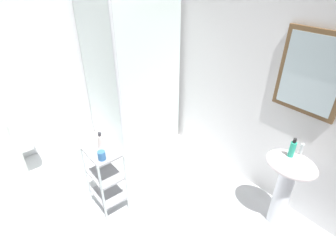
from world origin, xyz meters
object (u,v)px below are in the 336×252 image
(shower_stall, at_px, (132,113))
(toilet, at_px, (10,155))
(pedestal_sink, at_px, (287,178))
(hand_soap_bottle, at_px, (292,149))
(storage_cart, at_px, (105,176))
(lotion_bottle_white, at_px, (101,141))
(rinse_cup, at_px, (102,155))

(shower_stall, relative_size, toilet, 2.63)
(pedestal_sink, height_order, hand_soap_bottle, hand_soap_bottle)
(shower_stall, bearing_deg, storage_cart, -45.40)
(lotion_bottle_white, distance_m, rinse_cup, 0.19)
(storage_cart, height_order, hand_soap_bottle, hand_soap_bottle)
(storage_cart, relative_size, lotion_bottle_white, 4.44)
(toilet, bearing_deg, pedestal_sink, 37.89)
(shower_stall, bearing_deg, lotion_bottle_white, -46.45)
(toilet, bearing_deg, lotion_bottle_white, 32.31)
(shower_stall, bearing_deg, pedestal_sink, 9.00)
(shower_stall, distance_m, toilet, 1.57)
(toilet, xyz_separation_m, rinse_cup, (1.26, 0.61, 0.47))
(toilet, distance_m, hand_soap_bottle, 3.08)
(rinse_cup, bearing_deg, shower_stall, 136.42)
(pedestal_sink, relative_size, toilet, 1.07)
(hand_soap_bottle, relative_size, rinse_cup, 2.18)
(toilet, xyz_separation_m, lotion_bottle_white, (1.09, 0.69, 0.50))
(hand_soap_bottle, distance_m, rinse_cup, 1.69)
(toilet, distance_m, lotion_bottle_white, 1.38)
(pedestal_sink, height_order, lotion_bottle_white, lotion_bottle_white)
(lotion_bottle_white, bearing_deg, rinse_cup, -25.80)
(toilet, bearing_deg, rinse_cup, 25.68)
(shower_stall, relative_size, rinse_cup, 23.43)
(rinse_cup, bearing_deg, hand_soap_bottle, 49.13)
(pedestal_sink, distance_m, hand_soap_bottle, 0.31)
(toilet, distance_m, storage_cart, 1.33)
(lotion_bottle_white, bearing_deg, storage_cart, -28.55)
(pedestal_sink, xyz_separation_m, toilet, (-2.40, -1.87, -0.26))
(lotion_bottle_white, xyz_separation_m, rinse_cup, (0.17, -0.08, -0.03))
(pedestal_sink, bearing_deg, rinse_cup, -132.05)
(shower_stall, distance_m, pedestal_sink, 2.14)
(pedestal_sink, xyz_separation_m, rinse_cup, (-1.14, -1.26, 0.20))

